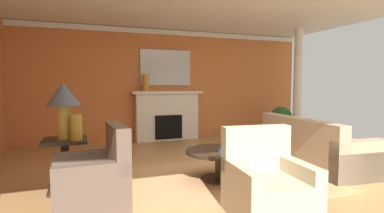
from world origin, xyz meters
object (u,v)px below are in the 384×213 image
(armchair_facing_fireplace, at_px, (267,189))
(side_table, at_px, (65,161))
(potted_plant, at_px, (281,119))
(vase_mantel_left, at_px, (146,83))
(coffee_table, at_px, (219,158))
(fireplace, at_px, (167,117))
(sofa, at_px, (313,149))
(vase_on_side_table, at_px, (76,127))
(armchair_near_window, at_px, (94,181))
(table_lamp, at_px, (63,100))
(mantel_mirror, at_px, (166,68))

(armchair_facing_fireplace, bearing_deg, side_table, 142.10)
(side_table, relative_size, potted_plant, 0.84)
(vase_mantel_left, bearing_deg, coffee_table, -82.92)
(fireplace, bearing_deg, sofa, -61.69)
(vase_on_side_table, height_order, vase_mantel_left, vase_mantel_left)
(vase_mantel_left, bearing_deg, potted_plant, -10.60)
(vase_on_side_table, bearing_deg, armchair_near_window, -72.60)
(table_lamp, bearing_deg, coffee_table, -8.09)
(vase_mantel_left, bearing_deg, armchair_near_window, -110.24)
(vase_mantel_left, bearing_deg, table_lamp, -119.53)
(armchair_near_window, bearing_deg, mantel_mirror, 63.72)
(fireplace, bearing_deg, mantel_mirror, 90.00)
(side_table, relative_size, table_lamp, 0.93)
(fireplace, bearing_deg, coffee_table, -92.34)
(mantel_mirror, xyz_separation_m, potted_plant, (2.95, -0.82, -1.36))
(fireplace, distance_m, side_table, 3.82)
(side_table, distance_m, table_lamp, 0.82)
(side_table, bearing_deg, potted_plant, 24.41)
(fireplace, bearing_deg, vase_on_side_table, -123.49)
(fireplace, xyz_separation_m, coffee_table, (-0.14, -3.37, -0.25))
(armchair_near_window, relative_size, coffee_table, 0.95)
(sofa, distance_m, vase_mantel_left, 4.09)
(side_table, bearing_deg, sofa, -2.25)
(fireplace, distance_m, vase_on_side_table, 3.84)
(side_table, bearing_deg, fireplace, 53.63)
(sofa, xyz_separation_m, armchair_near_window, (-3.66, -0.55, 0.01))
(mantel_mirror, height_order, potted_plant, mantel_mirror)
(armchair_near_window, relative_size, potted_plant, 1.14)
(coffee_table, height_order, side_table, side_table)
(sofa, bearing_deg, vase_mantel_left, 125.76)
(armchair_near_window, height_order, side_table, armchair_near_window)
(table_lamp, bearing_deg, armchair_near_window, -64.76)
(coffee_table, height_order, potted_plant, potted_plant)
(mantel_mirror, bearing_deg, vase_mantel_left, -162.82)
(armchair_facing_fireplace, relative_size, vase_mantel_left, 2.22)
(armchair_near_window, distance_m, armchair_facing_fireplace, 1.96)
(sofa, height_order, coffee_table, sofa)
(fireplace, xyz_separation_m, table_lamp, (-2.26, -3.07, 0.63))
(fireplace, relative_size, armchair_facing_fireplace, 1.89)
(fireplace, bearing_deg, side_table, -126.37)
(fireplace, relative_size, mantel_mirror, 1.38)
(armchair_facing_fireplace, distance_m, table_lamp, 2.78)
(fireplace, height_order, side_table, fireplace)
(sofa, bearing_deg, mantel_mirror, 117.45)
(armchair_facing_fireplace, height_order, vase_on_side_table, vase_on_side_table)
(sofa, relative_size, armchair_facing_fireplace, 2.27)
(armchair_near_window, height_order, vase_on_side_table, vase_on_side_table)
(table_lamp, bearing_deg, vase_mantel_left, 60.47)
(vase_on_side_table, xyz_separation_m, vase_mantel_left, (1.56, 3.14, 0.60))
(mantel_mirror, distance_m, armchair_facing_fireplace, 5.05)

